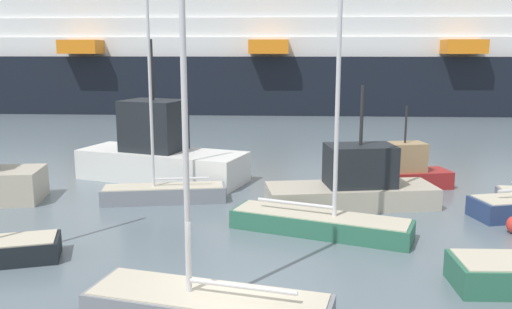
{
  "coord_description": "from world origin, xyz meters",
  "views": [
    {
      "loc": [
        1.25,
        -13.6,
        6.76
      ],
      "look_at": [
        0.0,
        8.8,
        2.39
      ],
      "focal_mm": 37.92,
      "sensor_mm": 36.0,
      "label": 1
    }
  ],
  "objects_px": {
    "sailboat_5": "(207,297)",
    "cruise_ship": "(353,54)",
    "fishing_boat_1": "(400,172)",
    "fishing_boat_0": "(160,153)",
    "fishing_boat_3": "(354,185)",
    "sailboat_1": "(164,191)",
    "sailboat_7": "(320,218)"
  },
  "relations": [
    {
      "from": "sailboat_7",
      "to": "fishing_boat_3",
      "type": "bearing_deg",
      "value": 85.28
    },
    {
      "from": "fishing_boat_0",
      "to": "fishing_boat_3",
      "type": "bearing_deg",
      "value": 173.72
    },
    {
      "from": "sailboat_1",
      "to": "fishing_boat_0",
      "type": "bearing_deg",
      "value": -84.67
    },
    {
      "from": "sailboat_1",
      "to": "fishing_boat_1",
      "type": "bearing_deg",
      "value": -174.08
    },
    {
      "from": "fishing_boat_1",
      "to": "fishing_boat_3",
      "type": "xyz_separation_m",
      "value": [
        -2.67,
        -3.36,
        0.17
      ]
    },
    {
      "from": "sailboat_5",
      "to": "fishing_boat_1",
      "type": "height_order",
      "value": "sailboat_5"
    },
    {
      "from": "fishing_boat_3",
      "to": "sailboat_1",
      "type": "bearing_deg",
      "value": 168.97
    },
    {
      "from": "sailboat_5",
      "to": "fishing_boat_3",
      "type": "relative_size",
      "value": 1.49
    },
    {
      "from": "fishing_boat_0",
      "to": "sailboat_7",
      "type": "bearing_deg",
      "value": 152.79
    },
    {
      "from": "sailboat_7",
      "to": "fishing_boat_1",
      "type": "bearing_deg",
      "value": 78.07
    },
    {
      "from": "sailboat_7",
      "to": "fishing_boat_3",
      "type": "xyz_separation_m",
      "value": [
        1.67,
        3.67,
        0.38
      ]
    },
    {
      "from": "sailboat_1",
      "to": "fishing_boat_0",
      "type": "xyz_separation_m",
      "value": [
        -1.13,
        4.16,
        0.92
      ]
    },
    {
      "from": "fishing_boat_1",
      "to": "fishing_boat_3",
      "type": "relative_size",
      "value": 0.71
    },
    {
      "from": "sailboat_5",
      "to": "fishing_boat_1",
      "type": "distance_m",
      "value": 15.58
    },
    {
      "from": "fishing_boat_0",
      "to": "fishing_boat_1",
      "type": "distance_m",
      "value": 12.32
    },
    {
      "from": "fishing_boat_3",
      "to": "cruise_ship",
      "type": "xyz_separation_m",
      "value": [
        4.61,
        40.24,
        5.26
      ]
    },
    {
      "from": "sailboat_5",
      "to": "sailboat_7",
      "type": "distance_m",
      "value": 7.33
    },
    {
      "from": "sailboat_1",
      "to": "fishing_boat_0",
      "type": "height_order",
      "value": "sailboat_1"
    },
    {
      "from": "sailboat_1",
      "to": "fishing_boat_3",
      "type": "relative_size",
      "value": 1.23
    },
    {
      "from": "sailboat_5",
      "to": "sailboat_7",
      "type": "bearing_deg",
      "value": -103.87
    },
    {
      "from": "cruise_ship",
      "to": "fishing_boat_0",
      "type": "bearing_deg",
      "value": -111.76
    },
    {
      "from": "fishing_boat_1",
      "to": "cruise_ship",
      "type": "xyz_separation_m",
      "value": [
        1.93,
        36.88,
        5.43
      ]
    },
    {
      "from": "fishing_boat_1",
      "to": "cruise_ship",
      "type": "distance_m",
      "value": 37.33
    },
    {
      "from": "fishing_boat_1",
      "to": "sailboat_5",
      "type": "bearing_deg",
      "value": -131.83
    },
    {
      "from": "sailboat_1",
      "to": "sailboat_5",
      "type": "bearing_deg",
      "value": 98.66
    },
    {
      "from": "sailboat_1",
      "to": "sailboat_7",
      "type": "distance_m",
      "value": 7.82
    },
    {
      "from": "fishing_boat_3",
      "to": "fishing_boat_1",
      "type": "bearing_deg",
      "value": 41.91
    },
    {
      "from": "fishing_boat_3",
      "to": "cruise_ship",
      "type": "distance_m",
      "value": 40.85
    },
    {
      "from": "sailboat_1",
      "to": "fishing_boat_3",
      "type": "height_order",
      "value": "sailboat_1"
    },
    {
      "from": "fishing_boat_1",
      "to": "sailboat_7",
      "type": "bearing_deg",
      "value": -134.19
    },
    {
      "from": "sailboat_5",
      "to": "fishing_boat_3",
      "type": "height_order",
      "value": "sailboat_5"
    },
    {
      "from": "sailboat_5",
      "to": "cruise_ship",
      "type": "height_order",
      "value": "cruise_ship"
    }
  ]
}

